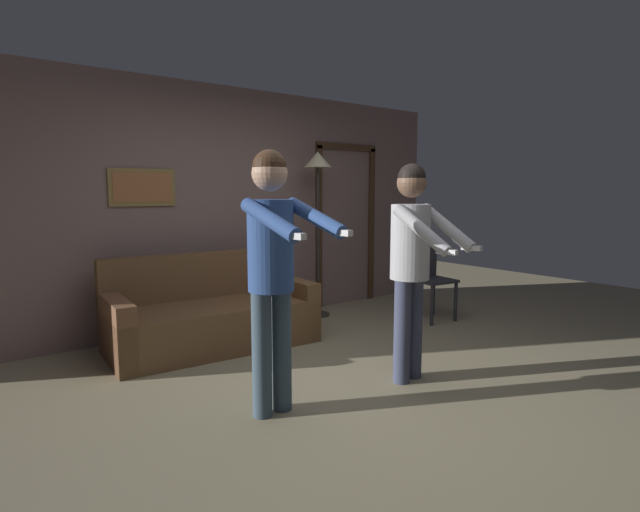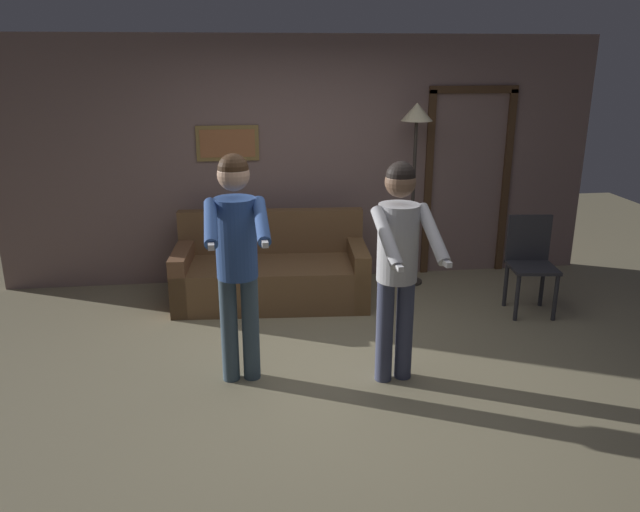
{
  "view_description": "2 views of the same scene",
  "coord_description": "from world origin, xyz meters",
  "px_view_note": "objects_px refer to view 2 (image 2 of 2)",
  "views": [
    {
      "loc": [
        -2.41,
        -2.78,
        1.48
      ],
      "look_at": [
        -0.32,
        -0.07,
        1.03
      ],
      "focal_mm": 28.0,
      "sensor_mm": 36.0,
      "label": 1
    },
    {
      "loc": [
        -0.66,
        -4.41,
        2.38
      ],
      "look_at": [
        -0.11,
        -0.13,
        0.99
      ],
      "focal_mm": 35.0,
      "sensor_mm": 36.0,
      "label": 2
    }
  ],
  "objects_px": {
    "torchiere_lamp": "(416,136)",
    "person_standing_left": "(237,248)",
    "person_standing_right": "(398,254)",
    "couch": "(271,274)",
    "dining_chair_distant": "(530,258)"
  },
  "relations": [
    {
      "from": "person_standing_left",
      "to": "person_standing_right",
      "type": "xyz_separation_m",
      "value": [
        1.16,
        -0.14,
        -0.05
      ]
    },
    {
      "from": "couch",
      "to": "dining_chair_distant",
      "type": "relative_size",
      "value": 2.1
    },
    {
      "from": "couch",
      "to": "person_standing_right",
      "type": "xyz_separation_m",
      "value": [
        0.84,
        -1.76,
        0.74
      ]
    },
    {
      "from": "dining_chair_distant",
      "to": "couch",
      "type": "bearing_deg",
      "value": 167.02
    },
    {
      "from": "torchiere_lamp",
      "to": "person_standing_left",
      "type": "relative_size",
      "value": 1.11
    },
    {
      "from": "dining_chair_distant",
      "to": "person_standing_left",
      "type": "bearing_deg",
      "value": -159.32
    },
    {
      "from": "couch",
      "to": "torchiere_lamp",
      "type": "xyz_separation_m",
      "value": [
        1.53,
        0.33,
        1.32
      ]
    },
    {
      "from": "person_standing_right",
      "to": "dining_chair_distant",
      "type": "distance_m",
      "value": 2.07
    },
    {
      "from": "couch",
      "to": "torchiere_lamp",
      "type": "relative_size",
      "value": 1.01
    },
    {
      "from": "person_standing_left",
      "to": "person_standing_right",
      "type": "distance_m",
      "value": 1.17
    },
    {
      "from": "couch",
      "to": "person_standing_right",
      "type": "relative_size",
      "value": 1.16
    },
    {
      "from": "torchiere_lamp",
      "to": "dining_chair_distant",
      "type": "height_order",
      "value": "torchiere_lamp"
    },
    {
      "from": "person_standing_right",
      "to": "dining_chair_distant",
      "type": "xyz_separation_m",
      "value": [
        1.62,
        1.19,
        -0.49
      ]
    },
    {
      "from": "torchiere_lamp",
      "to": "person_standing_left",
      "type": "xyz_separation_m",
      "value": [
        -1.85,
        -1.94,
        -0.54
      ]
    },
    {
      "from": "torchiere_lamp",
      "to": "couch",
      "type": "bearing_deg",
      "value": -167.94
    }
  ]
}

